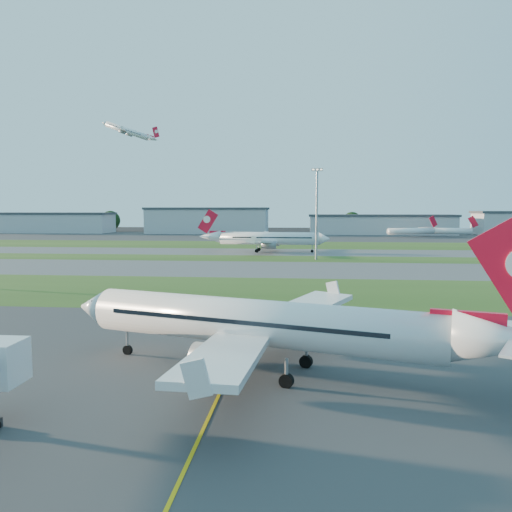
# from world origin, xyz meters

# --- Properties ---
(ground) EXTENTS (700.00, 700.00, 0.00)m
(ground) POSITION_xyz_m (0.00, 0.00, 0.00)
(ground) COLOR black
(ground) RESTS_ON ground
(apron_near) EXTENTS (300.00, 70.00, 0.01)m
(apron_near) POSITION_xyz_m (0.00, 0.00, 0.01)
(apron_near) COLOR #333335
(apron_near) RESTS_ON ground
(grass_strip_a) EXTENTS (300.00, 34.00, 0.01)m
(grass_strip_a) POSITION_xyz_m (0.00, 52.00, 0.01)
(grass_strip_a) COLOR #254416
(grass_strip_a) RESTS_ON ground
(taxiway_a) EXTENTS (300.00, 32.00, 0.01)m
(taxiway_a) POSITION_xyz_m (0.00, 85.00, 0.01)
(taxiway_a) COLOR #515154
(taxiway_a) RESTS_ON ground
(grass_strip_b) EXTENTS (300.00, 18.00, 0.01)m
(grass_strip_b) POSITION_xyz_m (0.00, 110.00, 0.01)
(grass_strip_b) COLOR #254416
(grass_strip_b) RESTS_ON ground
(taxiway_b) EXTENTS (300.00, 26.00, 0.01)m
(taxiway_b) POSITION_xyz_m (0.00, 132.00, 0.01)
(taxiway_b) COLOR #515154
(taxiway_b) RESTS_ON ground
(grass_strip_c) EXTENTS (300.00, 40.00, 0.01)m
(grass_strip_c) POSITION_xyz_m (0.00, 165.00, 0.01)
(grass_strip_c) COLOR #254416
(grass_strip_c) RESTS_ON ground
(apron_far) EXTENTS (400.00, 80.00, 0.01)m
(apron_far) POSITION_xyz_m (0.00, 225.00, 0.01)
(apron_far) COLOR #333335
(apron_far) RESTS_ON ground
(yellow_line) EXTENTS (0.25, 60.00, 0.02)m
(yellow_line) POSITION_xyz_m (5.00, 0.00, 0.00)
(yellow_line) COLOR gold
(yellow_line) RESTS_ON ground
(airliner_parked) EXTENTS (38.77, 32.63, 12.44)m
(airliner_parked) POSITION_xyz_m (7.75, 8.82, 4.37)
(airliner_parked) COLOR white
(airliner_parked) RESTS_ON ground
(airliner_taxiing) EXTENTS (41.04, 34.80, 12.80)m
(airliner_taxiing) POSITION_xyz_m (-0.49, 131.94, 4.50)
(airliner_taxiing) COLOR white
(airliner_taxiing) RESTS_ON ground
(airliner_departing) EXTENTS (29.22, 24.77, 9.11)m
(airliner_departing) POSITION_xyz_m (-79.72, 220.48, 54.44)
(airliner_departing) COLOR white
(mini_jet_near) EXTENTS (27.04, 13.01, 9.48)m
(mini_jet_near) POSITION_xyz_m (65.47, 223.67, 3.28)
(mini_jet_near) COLOR white
(mini_jet_near) RESTS_ON ground
(mini_jet_far) EXTENTS (28.02, 10.00, 9.48)m
(mini_jet_far) POSITION_xyz_m (83.26, 227.85, 3.28)
(mini_jet_far) COLOR white
(mini_jet_far) RESTS_ON ground
(light_mast_centre) EXTENTS (3.20, 0.70, 25.80)m
(light_mast_centre) POSITION_xyz_m (15.00, 108.00, 14.81)
(light_mast_centre) COLOR gray
(light_mast_centre) RESTS_ON ground
(hangar_far_west) EXTENTS (91.80, 23.00, 12.20)m
(hangar_far_west) POSITION_xyz_m (-150.00, 255.00, 6.14)
(hangar_far_west) COLOR #95979D
(hangar_far_west) RESTS_ON ground
(hangar_west) EXTENTS (71.40, 23.00, 15.20)m
(hangar_west) POSITION_xyz_m (-45.00, 255.00, 7.64)
(hangar_west) COLOR #95979D
(hangar_west) RESTS_ON ground
(hangar_east) EXTENTS (81.60, 23.00, 11.20)m
(hangar_east) POSITION_xyz_m (55.00, 255.00, 5.64)
(hangar_east) COLOR #95979D
(hangar_east) RESTS_ON ground
(tree_west) EXTENTS (12.10, 12.10, 13.20)m
(tree_west) POSITION_xyz_m (-110.00, 270.00, 7.14)
(tree_west) COLOR black
(tree_west) RESTS_ON ground
(tree_mid_west) EXTENTS (9.90, 9.90, 10.80)m
(tree_mid_west) POSITION_xyz_m (-20.00, 266.00, 5.84)
(tree_mid_west) COLOR black
(tree_mid_west) RESTS_ON ground
(tree_mid_east) EXTENTS (11.55, 11.55, 12.60)m
(tree_mid_east) POSITION_xyz_m (40.00, 269.00, 6.81)
(tree_mid_east) COLOR black
(tree_mid_east) RESTS_ON ground
(tree_east) EXTENTS (10.45, 10.45, 11.40)m
(tree_east) POSITION_xyz_m (115.00, 267.00, 6.16)
(tree_east) COLOR black
(tree_east) RESTS_ON ground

